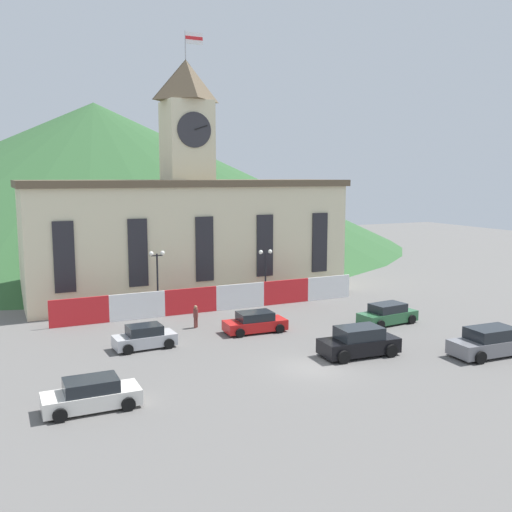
% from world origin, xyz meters
% --- Properties ---
extents(ground_plane, '(160.00, 160.00, 0.00)m').
position_xyz_m(ground_plane, '(0.00, 0.00, 0.00)').
color(ground_plane, '#605E5B').
extents(civic_building, '(29.15, 8.98, 23.54)m').
position_xyz_m(civic_building, '(0.00, 22.38, 6.05)').
color(civic_building, beige).
rests_on(civic_building, ground).
extents(banner_fence, '(25.98, 0.12, 2.06)m').
position_xyz_m(banner_fence, '(0.00, 15.51, 1.03)').
color(banner_fence, red).
rests_on(banner_fence, ground).
extents(hillside_backdrop, '(99.31, 99.31, 22.84)m').
position_xyz_m(hillside_backdrop, '(0.00, 69.95, 11.42)').
color(hillside_backdrop, '#2D562D').
rests_on(hillside_backdrop, ground).
extents(street_lamp_far_left, '(1.26, 0.36, 5.13)m').
position_xyz_m(street_lamp_far_left, '(-4.68, 16.20, 3.72)').
color(street_lamp_far_left, black).
rests_on(street_lamp_far_left, ground).
extents(street_lamp_far_right, '(1.26, 0.36, 4.71)m').
position_xyz_m(street_lamp_far_right, '(4.83, 16.20, 3.45)').
color(street_lamp_far_right, black).
rests_on(street_lamp_far_right, ground).
extents(car_gray_pickup, '(5.39, 2.56, 1.75)m').
position_xyz_m(car_gray_pickup, '(11.06, -2.63, 0.81)').
color(car_gray_pickup, slate).
rests_on(car_gray_pickup, ground).
extents(car_silver_hatch, '(3.97, 2.14, 1.50)m').
position_xyz_m(car_silver_hatch, '(-7.87, 7.91, 0.69)').
color(car_silver_hatch, '#B7B7BC').
rests_on(car_silver_hatch, ground).
extents(car_green_wagon, '(4.75, 2.49, 1.55)m').
position_xyz_m(car_green_wagon, '(10.08, 6.17, 0.72)').
color(car_green_wagon, '#2D663D').
rests_on(car_green_wagon, ground).
extents(car_white_taxi, '(4.51, 2.15, 1.50)m').
position_xyz_m(car_white_taxi, '(-12.58, -0.62, 0.69)').
color(car_white_taxi, white).
rests_on(car_white_taxi, ground).
extents(car_black_suv, '(5.01, 2.61, 1.80)m').
position_xyz_m(car_black_suv, '(3.69, 0.80, 0.83)').
color(car_black_suv, black).
rests_on(car_black_suv, ground).
extents(car_red_sedan, '(4.48, 2.30, 1.45)m').
position_xyz_m(car_red_sedan, '(0.17, 8.36, 0.67)').
color(car_red_sedan, red).
rests_on(car_red_sedan, ground).
extents(pedestrian, '(0.51, 0.51, 1.66)m').
position_xyz_m(pedestrian, '(-3.26, 11.22, 0.91)').
color(pedestrian, brown).
rests_on(pedestrian, ground).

